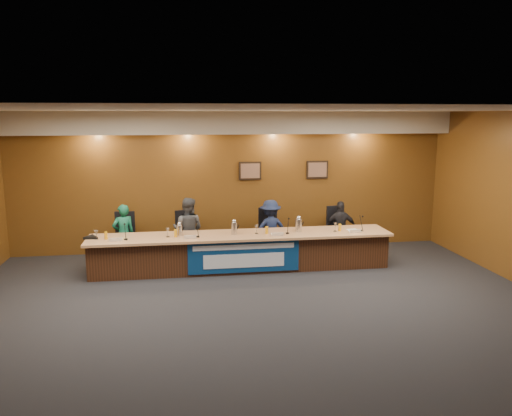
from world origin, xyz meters
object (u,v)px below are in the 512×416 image
at_px(office_chair_a, 125,241).
at_px(carafe_mid, 234,228).
at_px(panelist_c, 270,229).
at_px(panelist_d, 341,228).
at_px(panelist_a, 124,234).
at_px(dais_body, 241,252).
at_px(panelist_b, 188,230).
at_px(speakerphone, 91,237).
at_px(office_chair_d, 339,233).
at_px(office_chair_c, 269,236).
at_px(office_chair_b, 188,238).
at_px(carafe_left, 179,230).
at_px(banner, 244,257).
at_px(carafe_right, 299,225).

bearing_deg(office_chair_a, carafe_mid, -19.90).
xyz_separation_m(panelist_c, panelist_d, (1.61, 0.00, -0.03)).
bearing_deg(panelist_a, dais_body, 140.59).
bearing_deg(dais_body, panelist_a, 163.49).
bearing_deg(panelist_b, panelist_c, -161.72).
bearing_deg(speakerphone, office_chair_d, 8.61).
xyz_separation_m(office_chair_c, office_chair_d, (1.61, 0.00, 0.00)).
height_order(office_chair_b, carafe_left, carafe_left).
bearing_deg(office_chair_d, panelist_a, 171.31).
distance_m(panelist_b, office_chair_c, 1.81).
height_order(banner, panelist_d, panelist_d).
xyz_separation_m(panelist_b, office_chair_b, (0.00, 0.10, -0.22)).
relative_size(banner, panelist_a, 1.71).
relative_size(office_chair_d, speakerphone, 1.50).
bearing_deg(speakerphone, dais_body, -0.30).
xyz_separation_m(panelist_a, office_chair_c, (3.14, 0.10, -0.16)).
distance_m(banner, panelist_c, 1.37).
relative_size(office_chair_b, office_chair_c, 1.00).
distance_m(panelist_b, carafe_mid, 1.21).
xyz_separation_m(carafe_left, carafe_mid, (1.09, -0.05, 0.01)).
bearing_deg(panelist_c, office_chair_b, -9.69).
bearing_deg(carafe_left, office_chair_d, 12.93).
distance_m(panelist_a, office_chair_d, 4.75).
xyz_separation_m(banner, office_chair_b, (-1.07, 1.23, 0.10)).
relative_size(office_chair_a, office_chair_d, 1.00).
bearing_deg(banner, panelist_a, 154.91).
bearing_deg(panelist_a, panelist_b, 157.10).
distance_m(panelist_b, office_chair_d, 3.41).
distance_m(panelist_c, office_chair_c, 0.20).
bearing_deg(carafe_mid, panelist_c, 41.34).
bearing_deg(panelist_d, carafe_right, 41.39).
bearing_deg(dais_body, office_chair_c, 48.25).
relative_size(dais_body, carafe_right, 22.78).
distance_m(banner, panelist_d, 2.60).
relative_size(panelist_d, carafe_left, 5.56).
xyz_separation_m(panelist_d, office_chair_c, (-1.61, 0.10, -0.13)).
relative_size(office_chair_c, carafe_mid, 1.93).
bearing_deg(carafe_left, carafe_mid, -2.78).
xyz_separation_m(dais_body, carafe_right, (1.19, -0.01, 0.53)).
distance_m(panelist_a, carafe_mid, 2.40).
height_order(carafe_left, carafe_mid, carafe_mid).
bearing_deg(panelist_a, speakerphone, 29.65).
relative_size(dais_body, office_chair_c, 12.50).
distance_m(office_chair_a, office_chair_b, 1.35).
distance_m(panelist_b, office_chair_b, 0.24).
height_order(dais_body, panelist_a, panelist_a).
bearing_deg(office_chair_a, carafe_left, -33.81).
xyz_separation_m(panelist_a, panelist_c, (3.14, 0.00, 0.01)).
bearing_deg(panelist_d, carafe_mid, 26.24).
bearing_deg(speakerphone, panelist_b, 20.40).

